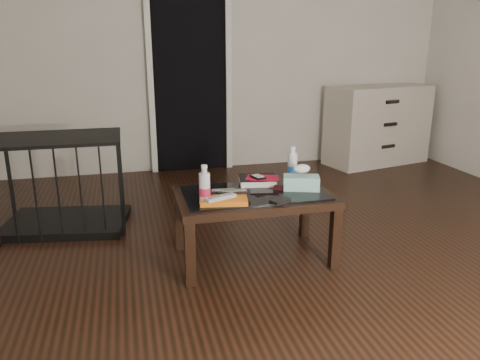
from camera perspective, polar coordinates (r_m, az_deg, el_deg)
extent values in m
plane|color=black|center=(3.17, 8.25, -9.67)|extent=(5.00, 5.00, 0.00)
plane|color=beige|center=(5.24, -1.78, 16.16)|extent=(5.00, 0.00, 5.00)
cube|color=black|center=(5.15, -6.12, 12.17)|extent=(0.80, 0.05, 2.00)
cube|color=silver|center=(5.08, -10.87, 11.91)|extent=(0.06, 0.04, 2.04)
cube|color=silver|center=(5.20, -1.38, 12.30)|extent=(0.06, 0.04, 2.04)
cube|color=black|center=(2.78, -6.13, -8.95)|extent=(0.06, 0.06, 0.40)
cube|color=black|center=(3.03, 11.52, -6.99)|extent=(0.06, 0.06, 0.40)
cube|color=black|center=(3.25, -7.42, -5.07)|extent=(0.06, 0.06, 0.40)
cube|color=black|center=(3.47, 7.88, -3.70)|extent=(0.06, 0.06, 0.40)
cube|color=black|center=(3.02, 1.72, -2.14)|extent=(1.00, 0.60, 0.05)
cube|color=black|center=(3.01, 1.73, -1.58)|extent=(0.90, 0.50, 0.01)
cube|color=beige|center=(5.71, 16.42, 6.46)|extent=(1.28, 0.76, 0.90)
cylinder|color=black|center=(5.53, 17.59, 3.92)|extent=(0.18, 0.08, 0.04)
cylinder|color=black|center=(5.48, 17.82, 6.47)|extent=(0.18, 0.08, 0.04)
cylinder|color=black|center=(5.45, 18.05, 9.05)|extent=(0.18, 0.08, 0.04)
cube|color=black|center=(3.91, -20.31, -4.90)|extent=(0.98, 0.74, 0.06)
cube|color=black|center=(3.73, -21.34, 4.74)|extent=(0.98, 0.74, 0.02)
cube|color=black|center=(3.51, -14.30, -1.23)|extent=(0.03, 0.03, 0.70)
cube|color=black|center=(4.15, -26.27, 0.29)|extent=(0.03, 0.03, 0.70)
cube|color=black|center=(4.04, -14.34, 1.14)|extent=(0.03, 0.03, 0.70)
cube|color=orange|center=(2.83, -1.99, -2.32)|extent=(0.31, 0.26, 0.03)
cube|color=#A4A3A8|center=(2.78, -2.40, -2.12)|extent=(0.20, 0.12, 0.02)
cube|color=black|center=(2.88, -0.73, -1.44)|extent=(0.20, 0.07, 0.02)
cube|color=black|center=(2.89, -1.95, -1.36)|extent=(0.20, 0.07, 0.02)
cube|color=black|center=(3.18, 2.17, -0.03)|extent=(0.28, 0.24, 0.05)
cube|color=#B20B28|center=(3.15, 2.55, 0.32)|extent=(0.23, 0.20, 0.01)
cube|color=black|center=(3.13, 2.19, 0.40)|extent=(0.09, 0.12, 0.02)
cube|color=black|center=(3.07, 4.99, -0.94)|extent=(0.10, 0.08, 0.02)
cube|color=black|center=(2.82, 4.95, -2.54)|extent=(0.14, 0.11, 0.02)
cylinder|color=silver|center=(2.76, -4.34, -0.56)|extent=(0.08, 0.08, 0.24)
cylinder|color=silver|center=(3.26, 6.41, 2.05)|extent=(0.07, 0.07, 0.24)
cube|color=teal|center=(3.07, 7.48, -0.32)|extent=(0.26, 0.19, 0.09)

